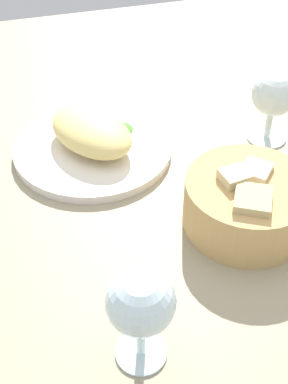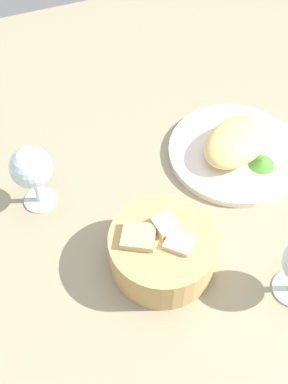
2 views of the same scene
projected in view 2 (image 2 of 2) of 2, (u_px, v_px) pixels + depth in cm
name	position (u px, v px, depth cm)	size (l,w,h in cm)	color
ground_plane	(176.00, 220.00, 84.61)	(140.00, 140.00, 2.00)	gray
plate	(234.00, 152.00, 91.93)	(25.06, 25.06, 1.40)	white
omelette	(237.00, 141.00, 89.39)	(15.47, 9.86, 4.95)	#EAD178
lettuce_garnish	(262.00, 162.00, 88.72)	(4.95, 4.95, 1.22)	#48882F
bread_basket	(162.00, 250.00, 75.53)	(16.82, 16.82, 8.60)	tan
wine_glass_near	(31.00, 169.00, 79.07)	(7.06, 7.06, 12.71)	silver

